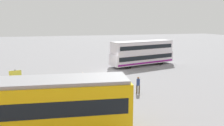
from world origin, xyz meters
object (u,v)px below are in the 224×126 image
pedestrian_near_railing (83,80)px  pedestrian_crossing (138,84)px  info_sign (16,77)px  tram_yellow (9,108)px  double_decker_bus (142,53)px

pedestrian_near_railing → pedestrian_crossing: 5.40m
info_sign → tram_yellow: bearing=95.7°
double_decker_bus → pedestrian_crossing: bearing=64.4°
double_decker_bus → pedestrian_crossing: (5.82, 12.13, -1.00)m
double_decker_bus → info_sign: (16.70, 9.15, -0.32)m
pedestrian_crossing → info_sign: (10.88, -2.98, 0.69)m
double_decker_bus → pedestrian_crossing: 13.49m
double_decker_bus → pedestrian_near_railing: bearing=42.2°
info_sign → pedestrian_near_railing: bearing=176.0°
tram_yellow → info_sign: tram_yellow is taller
double_decker_bus → tram_yellow: (15.88, 17.23, -0.16)m
pedestrian_near_railing → info_sign: size_ratio=0.74×
double_decker_bus → info_sign: double_decker_bus is taller
pedestrian_near_railing → pedestrian_crossing: bearing=151.9°
pedestrian_near_railing → info_sign: (6.12, -0.43, 0.61)m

